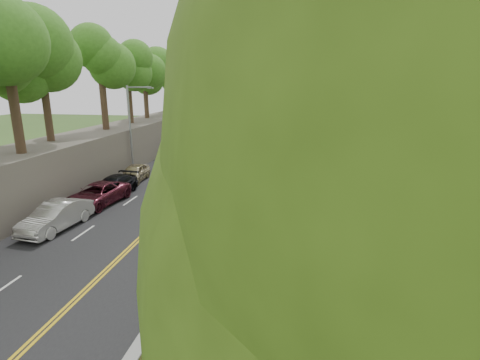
{
  "coord_description": "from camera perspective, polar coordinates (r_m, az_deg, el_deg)",
  "views": [
    {
      "loc": [
        4.92,
        -18.02,
        8.46
      ],
      "look_at": [
        0.5,
        8.0,
        1.4
      ],
      "focal_mm": 28.0,
      "sensor_mm": 36.0,
      "label": 1
    }
  ],
  "objects": [
    {
      "name": "sidewalk",
      "position": [
        34.16,
        5.36,
        0.61
      ],
      "size": [
        4.2,
        66.0,
        0.05
      ],
      "primitive_type": "cube",
      "color": "gray",
      "rests_on": "ground"
    },
    {
      "name": "car_5",
      "position": [
        45.14,
        -8.5,
        5.06
      ],
      "size": [
        1.83,
        4.77,
        1.55
      ],
      "primitive_type": "imported",
      "rotation": [
        0.0,
        0.0,
        0.04
      ],
      "color": "#ACAEB3",
      "rests_on": "road"
    },
    {
      "name": "jersey_barrier",
      "position": [
        34.33,
        1.55,
        1.22
      ],
      "size": [
        0.42,
        66.0,
        0.6
      ],
      "primitive_type": "cube",
      "color": "#C5D22E",
      "rests_on": "ground"
    },
    {
      "name": "concrete_block",
      "position": [
        16.14,
        6.39,
        -14.73
      ],
      "size": [
        1.36,
        1.05,
        0.87
      ],
      "primitive_type": "cube",
      "rotation": [
        0.0,
        0.0,
        -0.05
      ],
      "color": "slate",
      "rests_on": "sidewalk"
    },
    {
      "name": "painter_2",
      "position": [
        23.53,
        -1.08,
        -3.6
      ],
      "size": [
        0.94,
        1.06,
        1.82
      ],
      "primitive_type": "imported",
      "rotation": [
        0.0,
        0.0,
        1.9
      ],
      "color": "#222227",
      "rests_on": "sidewalk"
    },
    {
      "name": "painter_3",
      "position": [
        29.75,
        1.28,
        0.47
      ],
      "size": [
        0.82,
        1.3,
        1.91
      ],
      "primitive_type": "imported",
      "rotation": [
        0.0,
        0.0,
        1.66
      ],
      "color": "brown",
      "rests_on": "sidewalk"
    },
    {
      "name": "car_3",
      "position": [
        29.64,
        -18.77,
        -0.92
      ],
      "size": [
        2.4,
        5.05,
        1.42
      ],
      "primitive_type": "imported",
      "rotation": [
        0.0,
        0.0,
        -0.09
      ],
      "color": "black",
      "rests_on": "road"
    },
    {
      "name": "car_2",
      "position": [
        27.81,
        -20.88,
        -2.07
      ],
      "size": [
        3.0,
        5.55,
        1.48
      ],
      "primitive_type": "imported",
      "rotation": [
        0.0,
        0.0,
        -0.1
      ],
      "color": "#551927",
      "rests_on": "road"
    },
    {
      "name": "chainlink_fence",
      "position": [
        33.85,
        8.95,
        2.06
      ],
      "size": [
        0.04,
        66.0,
        2.0
      ],
      "primitive_type": "cube",
      "color": "slate",
      "rests_on": "ground"
    },
    {
      "name": "car_4",
      "position": [
        33.3,
        -15.8,
        1.03
      ],
      "size": [
        2.02,
        4.35,
        1.44
      ],
      "primitive_type": "imported",
      "rotation": [
        0.0,
        0.0,
        0.08
      ],
      "color": "tan",
      "rests_on": "road"
    },
    {
      "name": "painter_1",
      "position": [
        25.17,
        1.27,
        -2.6
      ],
      "size": [
        0.58,
        0.69,
        1.63
      ],
      "primitive_type": "imported",
      "rotation": [
        0.0,
        0.0,
        1.2
      ],
      "color": "silver",
      "rests_on": "sidewalk"
    },
    {
      "name": "streetlight",
      "position": [
        35.72,
        -16.1,
        8.26
      ],
      "size": [
        2.52,
        0.22,
        8.0
      ],
      "color": "gray",
      "rests_on": "ground"
    },
    {
      "name": "ground",
      "position": [
        20.5,
        -5.2,
        -9.46
      ],
      "size": [
        140.0,
        140.0,
        0.0
      ],
      "primitive_type": "plane",
      "color": "#33511E",
      "rests_on": "ground"
    },
    {
      "name": "trees_embankment",
      "position": [
        37.62,
        -19.74,
        17.25
      ],
      "size": [
        6.4,
        66.0,
        13.0
      ],
      "primitive_type": null,
      "color": "#428323",
      "rests_on": "rock_embankment"
    },
    {
      "name": "car_6",
      "position": [
        45.65,
        -10.42,
        5.05
      ],
      "size": [
        2.73,
        5.49,
        1.5
      ],
      "primitive_type": "imported",
      "rotation": [
        0.0,
        0.0,
        -0.05
      ],
      "color": "black",
      "rests_on": "road"
    },
    {
      "name": "painter_0",
      "position": [
        28.09,
        2.19,
        -0.57
      ],
      "size": [
        0.87,
        1.02,
        1.77
      ],
      "primitive_type": "imported",
      "rotation": [
        0.0,
        0.0,
        1.15
      ],
      "color": "#F5F800",
      "rests_on": "sidewalk"
    },
    {
      "name": "rock_embankment",
      "position": [
        38.36,
        -19.29,
        4.44
      ],
      "size": [
        5.0,
        66.0,
        4.0
      ],
      "primitive_type": "cube",
      "color": "#595147",
      "rests_on": "ground"
    },
    {
      "name": "road",
      "position": [
        35.61,
        -7.5,
        1.13
      ],
      "size": [
        11.2,
        66.0,
        0.04
      ],
      "primitive_type": "cube",
      "color": "black",
      "rests_on": "ground"
    },
    {
      "name": "signpost",
      "position": [
        16.8,
        -4.49,
        -7.82
      ],
      "size": [
        0.62,
        0.09,
        3.1
      ],
      "color": "gray",
      "rests_on": "sidewalk"
    },
    {
      "name": "construction_barrel",
      "position": [
        34.93,
        8.38,
        1.71
      ],
      "size": [
        0.59,
        0.59,
        0.98
      ],
      "primitive_type": "cylinder",
      "color": "#D15D16",
      "rests_on": "sidewalk"
    },
    {
      "name": "car_1",
      "position": [
        24.22,
        -26.22,
        -4.99
      ],
      "size": [
        2.14,
        4.95,
        1.59
      ],
      "primitive_type": "imported",
      "rotation": [
        0.0,
        0.0,
        -0.1
      ],
      "color": "beige",
      "rests_on": "road"
    },
    {
      "name": "car_8",
      "position": [
        51.51,
        -7.78,
        6.23
      ],
      "size": [
        1.91,
        4.26,
        1.42
      ],
      "primitive_type": "imported",
      "rotation": [
        0.0,
        0.0,
        -0.06
      ],
      "color": "white",
      "rests_on": "road"
    },
    {
      "name": "trees_fenceside",
      "position": [
        33.11,
        13.54,
        12.05
      ],
      "size": [
        7.0,
        66.0,
        14.0
      ],
      "primitive_type": null,
      "color": "#537A1E",
      "rests_on": "ground"
    },
    {
      "name": "person_far",
      "position": [
        35.77,
        8.27,
        2.49
      ],
      "size": [
        0.97,
        0.59,
        1.54
      ],
      "primitive_type": "imported",
      "rotation": [
        0.0,
        0.0,
        3.39
      ],
      "color": "black",
      "rests_on": "sidewalk"
    },
    {
      "name": "car_7",
      "position": [
        52.04,
        -7.87,
        6.34
      ],
      "size": [
        2.33,
        5.16,
        1.47
      ],
      "primitive_type": "imported",
      "rotation": [
        0.0,
        0.0,
        0.05
      ],
      "color": "maroon",
      "rests_on": "road"
    }
  ]
}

